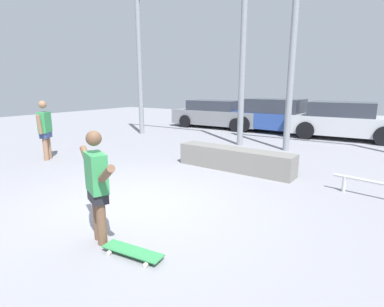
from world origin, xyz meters
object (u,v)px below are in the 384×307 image
grind_box (234,159)px  parked_car_blue (277,116)px  parked_car_silver (344,121)px  skateboarder (97,183)px  bystander (45,128)px  parked_car_grey (217,114)px  skateboard (132,251)px

grind_box → parked_car_blue: parked_car_blue is taller
grind_box → parked_car_silver: (1.60, 6.41, 0.42)m
skateboarder → parked_car_silver: skateboarder is taller
parked_car_blue → bystander: (-3.74, -8.50, 0.18)m
skateboarder → bystander: bearing=179.6°
skateboarder → parked_car_grey: size_ratio=0.33×
skateboarder → skateboard: bearing=21.4°
skateboarder → parked_car_blue: bearing=120.2°
grind_box → parked_car_silver: parked_car_silver is taller
parked_car_blue → parked_car_grey: bearing=-176.7°
skateboarder → parked_car_grey: skateboarder is taller
skateboard → parked_car_blue: size_ratio=0.19×
grind_box → parked_car_blue: size_ratio=0.69×
parked_car_blue → bystander: bearing=-110.8°
skateboarder → grind_box: bearing=114.8°
skateboarder → parked_car_grey: bearing=135.4°
skateboard → bystander: bearing=151.8°
bystander → parked_car_grey: bearing=-40.0°
parked_car_grey → parked_car_blue: size_ratio=1.05×
skateboarder → parked_car_silver: 10.66m
parked_car_blue → parked_car_silver: bearing=-0.8°
skateboard → skateboarder: bearing=171.4°
skateboard → parked_car_blue: 10.91m
grind_box → parked_car_silver: size_ratio=0.69×
skateboard → grind_box: (-0.64, 4.17, 0.20)m
parked_car_blue → parked_car_silver: 2.69m
skateboard → bystander: 5.97m
parked_car_grey → bystander: (-0.72, -8.48, 0.24)m
grind_box → parked_car_silver: bearing=76.0°
skateboarder → skateboard: (0.60, -0.03, -0.75)m
bystander → skateboarder: bearing=-149.7°
bystander → parked_car_blue: bearing=-58.8°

